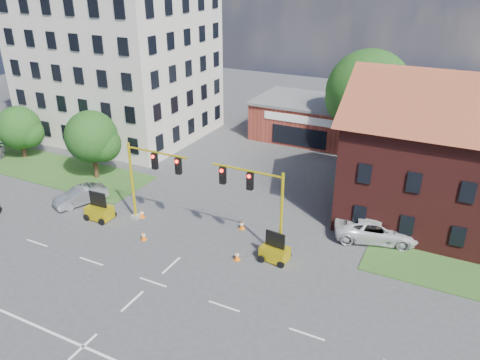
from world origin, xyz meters
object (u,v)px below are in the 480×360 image
at_px(signal_mast_east, 258,201).
at_px(trailer_west, 100,211).
at_px(trailer_east, 275,252).
at_px(pickup_white, 377,229).
at_px(signal_mast_west, 149,176).

height_order(signal_mast_east, trailer_west, signal_mast_east).
xyz_separation_m(signal_mast_east, trailer_west, (-12.73, -1.32, -3.24)).
distance_m(trailer_east, pickup_white, 7.82).
xyz_separation_m(signal_mast_west, trailer_west, (-4.02, -1.32, -3.24)).
distance_m(signal_mast_east, pickup_white, 9.17).
bearing_deg(signal_mast_east, pickup_white, 37.03).
bearing_deg(trailer_west, signal_mast_east, 4.20).
relative_size(signal_mast_west, signal_mast_east, 1.00).
relative_size(trailer_west, trailer_east, 1.07).
relative_size(trailer_east, pickup_white, 0.35).
distance_m(signal_mast_west, pickup_white, 16.73).
height_order(trailer_west, trailer_east, trailer_west).
bearing_deg(pickup_white, signal_mast_west, 93.09).
bearing_deg(trailer_east, signal_mast_west, -175.66).
bearing_deg(trailer_east, trailer_west, -169.67).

